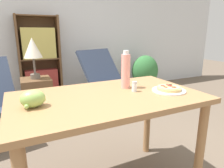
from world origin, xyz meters
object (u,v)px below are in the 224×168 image
at_px(potted_plant_floor, 145,72).
at_px(salt_shaker, 135,87).
at_px(drink_bottle, 126,71).
at_px(grape_bunch, 33,99).
at_px(table_lamp, 33,50).
at_px(lounge_chair_far, 107,87).
at_px(side_table, 38,103).
at_px(bookshelf, 40,62).
at_px(pizza_on_plate, 169,89).

bearing_deg(potted_plant_floor, salt_shaker, -126.83).
xyz_separation_m(drink_bottle, potted_plant_floor, (1.63, 2.05, -0.51)).
relative_size(grape_bunch, table_lamp, 0.29).
xyz_separation_m(lounge_chair_far, potted_plant_floor, (1.04, 0.39, 0.09)).
bearing_deg(lounge_chair_far, side_table, -178.55).
xyz_separation_m(grape_bunch, potted_plant_floor, (2.29, 2.17, -0.43)).
bearing_deg(grape_bunch, drink_bottle, 10.47).
bearing_deg(bookshelf, grape_bunch, -97.26).
bearing_deg(grape_bunch, potted_plant_floor, 43.53).
bearing_deg(pizza_on_plate, bookshelf, 102.63).
relative_size(pizza_on_plate, bookshelf, 0.16).
distance_m(grape_bunch, table_lamp, 1.38).
height_order(drink_bottle, potted_plant_floor, drink_bottle).
height_order(side_table, potted_plant_floor, potted_plant_floor).
xyz_separation_m(bookshelf, side_table, (-0.19, -1.12, -0.35)).
relative_size(lounge_chair_far, side_table, 1.51).
bearing_deg(table_lamp, drink_bottle, -66.91).
distance_m(lounge_chair_far, potted_plant_floor, 1.11).
relative_size(salt_shaker, side_table, 0.12).
xyz_separation_m(side_table, table_lamp, (0.00, 0.00, 0.65)).
relative_size(pizza_on_plate, drink_bottle, 0.84).
height_order(drink_bottle, bookshelf, bookshelf).
bearing_deg(lounge_chair_far, bookshelf, 124.28).
bearing_deg(salt_shaker, pizza_on_plate, -23.41).
relative_size(drink_bottle, table_lamp, 0.58).
bearing_deg(bookshelf, drink_bottle, -81.76).
distance_m(pizza_on_plate, lounge_chair_far, 1.97).
relative_size(lounge_chair_far, table_lamp, 1.96).
bearing_deg(salt_shaker, lounge_chair_far, 71.77).
bearing_deg(table_lamp, pizza_on_plate, -62.25).
distance_m(lounge_chair_far, table_lamp, 1.38).
bearing_deg(side_table, drink_bottle, -66.91).
relative_size(salt_shaker, lounge_chair_far, 0.08).
xyz_separation_m(bookshelf, table_lamp, (-0.19, -1.12, 0.30)).
distance_m(bookshelf, potted_plant_floor, 2.01).
height_order(salt_shaker, lounge_chair_far, lounge_chair_far).
height_order(bookshelf, table_lamp, bookshelf).
bearing_deg(bookshelf, lounge_chair_far, -36.57).
height_order(drink_bottle, table_lamp, table_lamp).
height_order(salt_shaker, potted_plant_floor, salt_shaker).
xyz_separation_m(salt_shaker, lounge_chair_far, (0.58, 1.77, -0.51)).
bearing_deg(pizza_on_plate, grape_bunch, 174.36).
xyz_separation_m(pizza_on_plate, lounge_chair_far, (0.36, 1.87, -0.49)).
relative_size(pizza_on_plate, grape_bunch, 1.69).
distance_m(drink_bottle, table_lamp, 1.35).
bearing_deg(potted_plant_floor, grape_bunch, -136.47).
distance_m(grape_bunch, side_table, 1.45).
height_order(pizza_on_plate, drink_bottle, drink_bottle).
relative_size(grape_bunch, lounge_chair_far, 0.15).
xyz_separation_m(drink_bottle, salt_shaker, (0.01, -0.11, -0.10)).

